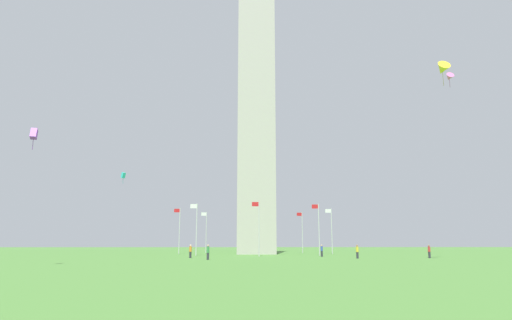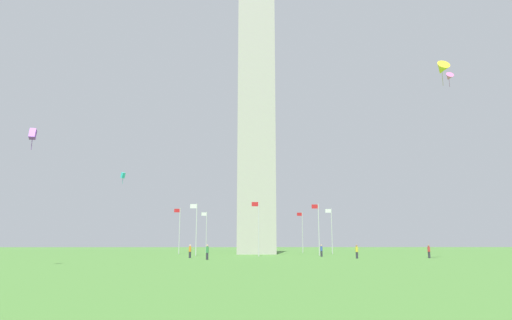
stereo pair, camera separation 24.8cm
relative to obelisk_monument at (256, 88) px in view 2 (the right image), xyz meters
The scene contains 19 objects.
ground_plane 30.75m from the obelisk_monument, ahead, with size 260.00×260.00×0.00m, color #477A33.
obelisk_monument is the anchor object (origin of this frame).
flagpole_n 29.65m from the obelisk_monument, ahead, with size 1.12×0.14×8.06m.
flagpole_ne 29.64m from the obelisk_monument, 44.82° to the left, with size 1.12×0.14×8.06m.
flagpole_e 29.62m from the obelisk_monument, 89.75° to the left, with size 1.12×0.14×8.06m.
flagpole_se 29.60m from the obelisk_monument, 134.82° to the left, with size 1.12×0.14×8.06m.
flagpole_s 29.59m from the obelisk_monument, behind, with size 1.12×0.14×8.06m.
flagpole_sw 29.60m from the obelisk_monument, 134.82° to the right, with size 1.12×0.14×8.06m.
flagpole_w 29.62m from the obelisk_monument, 89.75° to the right, with size 1.12×0.14×8.06m.
flagpole_nw 29.64m from the obelisk_monument, 44.82° to the right, with size 1.12×0.14×8.06m.
person_blue_shirt 34.85m from the obelisk_monument, 119.70° to the left, with size 0.32×0.32×1.69m.
person_green_shirt 40.38m from the obelisk_monument, 76.16° to the left, with size 0.32×0.32×1.74m.
person_red_shirt 42.88m from the obelisk_monument, 135.03° to the left, with size 0.32×0.32×1.70m.
person_yellow_shirt 39.45m from the obelisk_monument, 117.99° to the left, with size 0.32×0.32×1.72m.
person_orange_shirt 37.28m from the obelisk_monument, 65.53° to the left, with size 0.32×0.32×1.72m.
kite_pink_delta 36.15m from the obelisk_monument, 133.61° to the left, with size 0.98×1.26×2.02m.
kite_purple_box 49.92m from the obelisk_monument, 63.07° to the left, with size 0.68×0.91×1.93m.
kite_cyan_box 33.30m from the obelisk_monument, 45.56° to the left, with size 0.75×0.73×1.60m.
kite_yellow_delta 37.99m from the obelisk_monument, 124.98° to the left, with size 1.54×1.98×3.08m.
Camera 2 is at (2.34, 78.96, 1.93)m, focal length 30.83 mm.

